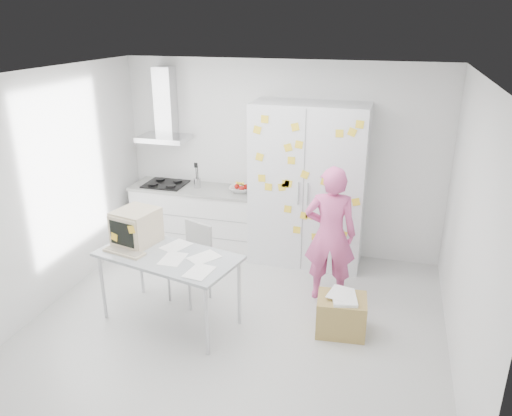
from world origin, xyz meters
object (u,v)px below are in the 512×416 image
(person, at_px, (330,235))
(cardboard_box, at_px, (341,314))
(chair, at_px, (193,257))
(desk, at_px, (147,239))

(person, bearing_deg, cardboard_box, 103.31)
(chair, bearing_deg, cardboard_box, 13.31)
(person, height_order, chair, person)
(desk, bearing_deg, chair, 64.89)
(desk, xyz_separation_m, cardboard_box, (2.15, 0.18, -0.71))
(desk, height_order, chair, desk)
(person, distance_m, chair, 1.65)
(person, distance_m, cardboard_box, 0.96)
(person, relative_size, chair, 1.77)
(chair, distance_m, cardboard_box, 1.85)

